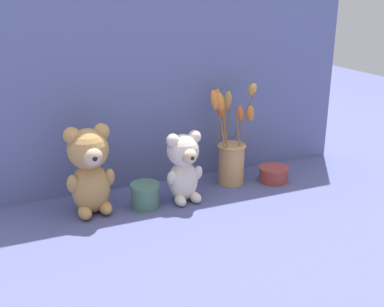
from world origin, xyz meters
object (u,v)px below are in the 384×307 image
teddy_bear_large (90,169)px  decorative_tin_short (145,195)px  teddy_bear_medium (184,166)px  decorative_tin_tall (274,174)px  flower_vase (231,150)px

teddy_bear_large → decorative_tin_short: (0.15, -0.02, -0.10)m
teddy_bear_medium → decorative_tin_short: 0.14m
decorative_tin_tall → teddy_bear_medium: bearing=-175.5°
teddy_bear_large → decorative_tin_tall: bearing=-0.5°
flower_vase → teddy_bear_large: bearing=-175.1°
decorative_tin_short → teddy_bear_medium: bearing=-4.0°
decorative_tin_short → decorative_tin_tall: bearing=2.2°
teddy_bear_medium → decorative_tin_tall: (0.32, 0.03, -0.09)m
teddy_bear_large → flower_vase: bearing=4.9°
teddy_bear_medium → decorative_tin_short: teddy_bear_medium is taller
teddy_bear_medium → flower_vase: bearing=20.1°
flower_vase → decorative_tin_short: 0.32m
flower_vase → decorative_tin_short: bearing=-168.7°
teddy_bear_large → flower_vase: size_ratio=0.80×
teddy_bear_medium → decorative_tin_tall: size_ratio=2.17×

